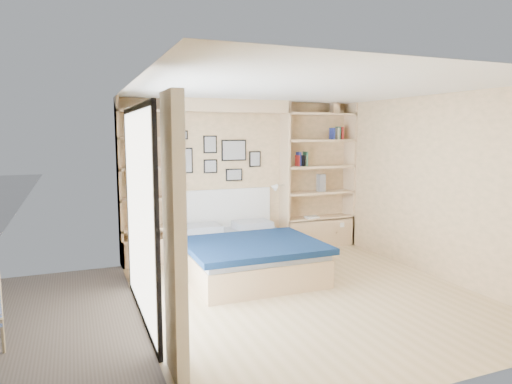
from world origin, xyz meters
name	(u,v)px	position (x,y,z in m)	size (l,w,h in m)	color
ground	(305,294)	(0.00, 0.00, 0.00)	(4.50, 4.50, 0.00)	#D1B282
room_shell	(235,194)	(-0.39, 1.52, 1.08)	(4.50, 4.50, 4.50)	#EABD88
bed	(244,254)	(-0.40, 1.09, 0.28)	(1.77, 2.25, 1.07)	#E3BC87
photo_gallery	(216,157)	(-0.45, 2.22, 1.60)	(1.48, 0.02, 0.82)	black
reading_lamps	(230,189)	(-0.30, 2.00, 1.10)	(1.92, 0.12, 0.15)	silver
shelf_decor	(304,151)	(1.06, 2.07, 1.67)	(3.50, 0.23, 2.03)	#A51E1E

